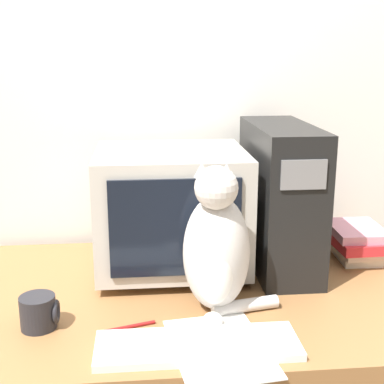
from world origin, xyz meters
TOP-DOWN VIEW (x-y plane):
  - wall_back at (0.00, 0.89)m, footprint 7.00×0.05m
  - crt_monitor at (-0.06, 0.57)m, footprint 0.44×0.39m
  - computer_tower at (0.28, 0.58)m, footprint 0.17×0.45m
  - keyboard at (-0.03, 0.11)m, footprint 0.46×0.15m
  - cat at (0.04, 0.30)m, footprint 0.27×0.27m
  - book_stack at (0.54, 0.59)m, footprint 0.16×0.22m
  - pen at (-0.19, 0.21)m, footprint 0.13×0.05m
  - paper_sheet at (0.02, 0.10)m, footprint 0.25×0.32m
  - mug at (-0.40, 0.24)m, footprint 0.09×0.09m

SIDE VIEW (x-z plane):
  - paper_sheet at x=0.02m, z-range 0.75..0.75m
  - pen at x=-0.19m, z-range 0.75..0.76m
  - keyboard at x=-0.03m, z-range 0.75..0.77m
  - mug at x=-0.40m, z-range 0.75..0.83m
  - book_stack at x=0.54m, z-range 0.76..0.87m
  - cat at x=0.04m, z-range 0.72..1.11m
  - crt_monitor at x=-0.06m, z-range 0.76..1.13m
  - computer_tower at x=0.28m, z-range 0.75..1.19m
  - wall_back at x=0.00m, z-range 0.00..2.50m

